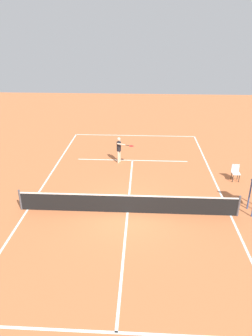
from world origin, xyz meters
TOP-DOWN VIEW (x-y plane):
  - ground_plane at (0.00, 0.00)m, footprint 60.00×60.00m
  - court_lines at (0.00, 0.00)m, footprint 9.92×23.85m
  - tennis_net at (0.00, 0.00)m, footprint 10.52×0.10m
  - player_serving at (0.84, -6.12)m, footprint 1.17×0.96m
  - tennis_ball at (0.04, -5.19)m, footprint 0.07×0.07m
  - courtside_chair_mid at (-6.08, -3.86)m, footprint 0.44×0.46m

SIDE VIEW (x-z plane):
  - ground_plane at x=0.00m, z-range 0.00..0.00m
  - court_lines at x=0.00m, z-range 0.00..0.01m
  - tennis_ball at x=0.04m, z-range 0.00..0.07m
  - tennis_net at x=0.00m, z-range -0.04..1.03m
  - courtside_chair_mid at x=-6.08m, z-range 0.06..1.01m
  - player_serving at x=0.84m, z-range 0.17..1.90m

